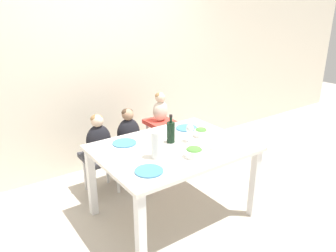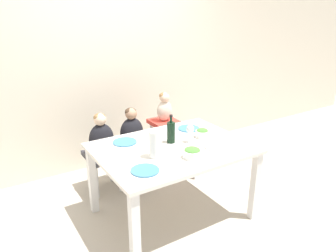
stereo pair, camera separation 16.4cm
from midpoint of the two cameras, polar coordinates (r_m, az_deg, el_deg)
name	(u,v)px [view 1 (the left image)]	position (r m, az deg, el deg)	size (l,w,h in m)	color
ground_plane	(173,213)	(3.44, -0.63, -15.01)	(14.00, 14.00, 0.00)	#BCB2A3
wall_back	(102,61)	(4.14, -12.50, 10.99)	(10.00, 0.06, 2.70)	beige
dining_table	(173,156)	(3.11, -0.67, -5.21)	(1.41, 1.06, 0.74)	silver
chair_far_left	(100,161)	(3.71, -12.96, -6.00)	(0.36, 0.41, 0.45)	silver
chair_far_center	(129,153)	(3.84, -7.95, -4.69)	(0.36, 0.41, 0.45)	silver
chair_right_highchair	(161,133)	(3.98, -2.48, -1.17)	(0.31, 0.35, 0.68)	silver
person_child_left	(98,137)	(3.60, -13.32, -1.87)	(0.28, 0.19, 0.47)	black
person_child_center	(128,130)	(3.73, -8.17, -0.68)	(0.28, 0.19, 0.47)	black
person_baby_right	(160,107)	(3.88, -2.56, 3.38)	(0.19, 0.13, 0.35)	beige
wine_bottle	(171,132)	(3.12, -1.02, -1.00)	(0.08, 0.08, 0.28)	black
paper_towel_roll	(157,145)	(2.81, -3.58, -3.27)	(0.11, 0.11, 0.24)	white
wine_glass_near	(190,129)	(3.13, 2.34, -0.55)	(0.08, 0.08, 0.18)	white
salad_bowl_large	(194,152)	(2.85, 2.91, -4.56)	(0.16, 0.16, 0.09)	white
salad_bowl_small	(201,132)	(3.29, 4.36, -1.09)	(0.13, 0.13, 0.09)	white
dinner_plate_front_left	(149,171)	(2.63, -5.14, -7.82)	(0.23, 0.23, 0.01)	teal
dinner_plate_back_left	(124,143)	(3.17, -9.08, -2.95)	(0.23, 0.23, 0.01)	teal
dinner_plate_back_right	(187,128)	(3.51, 1.91, -0.37)	(0.23, 0.23, 0.01)	teal
dinner_plate_front_right	(216,145)	(3.10, 6.89, -3.36)	(0.23, 0.23, 0.01)	silver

